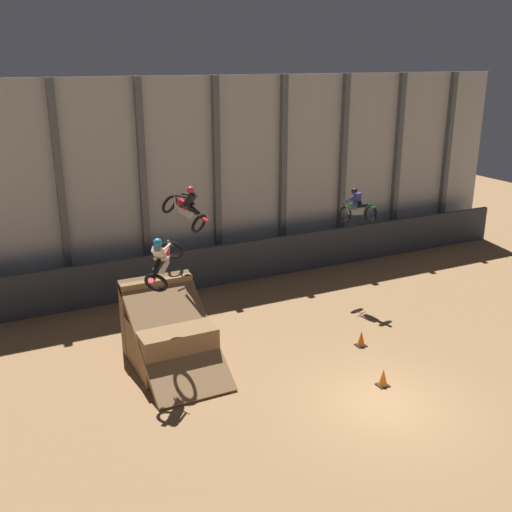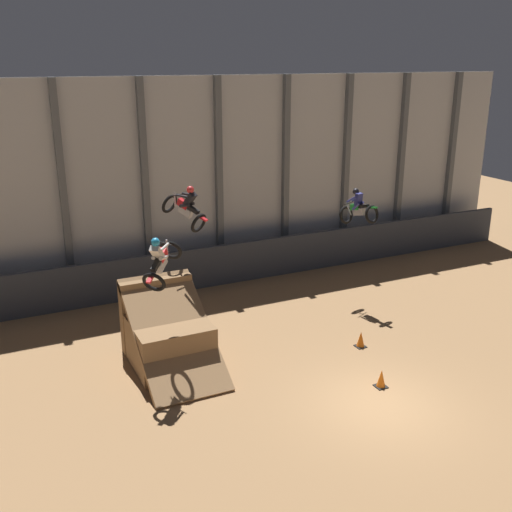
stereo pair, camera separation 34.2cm
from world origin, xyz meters
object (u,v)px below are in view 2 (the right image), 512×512
(traffic_cone_arena_edge, at_px, (361,339))
(rider_bike_center_air, at_px, (186,208))
(dirt_ramp, at_px, (166,334))
(rider_bike_right_air, at_px, (358,209))
(rider_bike_left_air, at_px, (161,261))
(traffic_cone_near_ramp, at_px, (381,379))

(traffic_cone_arena_edge, bearing_deg, rider_bike_center_air, 143.82)
(dirt_ramp, bearing_deg, rider_bike_right_air, 10.78)
(rider_bike_center_air, relative_size, rider_bike_right_air, 1.02)
(rider_bike_left_air, distance_m, rider_bike_right_air, 9.51)
(rider_bike_right_air, bearing_deg, traffic_cone_arena_edge, -133.47)
(rider_bike_center_air, bearing_deg, rider_bike_left_air, -153.00)
(dirt_ramp, xyz_separation_m, rider_bike_left_air, (-0.41, -1.22, 3.03))
(rider_bike_left_air, distance_m, rider_bike_center_air, 3.49)
(dirt_ramp, relative_size, traffic_cone_arena_edge, 7.29)
(dirt_ramp, bearing_deg, traffic_cone_near_ramp, -39.93)
(dirt_ramp, height_order, traffic_cone_near_ramp, dirt_ramp)
(traffic_cone_near_ramp, bearing_deg, rider_bike_right_air, 62.70)
(rider_bike_left_air, xyz_separation_m, rider_bike_center_air, (1.82, 2.88, 0.78))
(dirt_ramp, height_order, rider_bike_right_air, rider_bike_right_air)
(rider_bike_right_air, height_order, traffic_cone_arena_edge, rider_bike_right_air)
(rider_bike_right_air, bearing_deg, traffic_cone_near_ramp, -129.84)
(rider_bike_left_air, height_order, traffic_cone_arena_edge, rider_bike_left_air)
(rider_bike_left_air, relative_size, rider_bike_center_air, 0.95)
(rider_bike_left_air, distance_m, traffic_cone_arena_edge, 7.84)
(dirt_ramp, bearing_deg, traffic_cone_arena_edge, -17.43)
(rider_bike_left_air, relative_size, traffic_cone_arena_edge, 2.99)
(rider_bike_center_air, distance_m, traffic_cone_arena_edge, 7.69)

